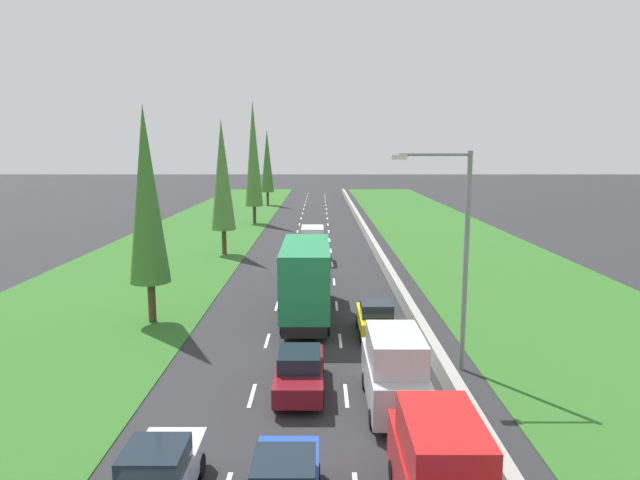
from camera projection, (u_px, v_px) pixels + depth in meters
ground_plane at (315, 236)px, 59.13m from camera, size 300.00×300.00×0.00m
grass_verge_left at (197, 235)px, 59.18m from camera, size 14.00×140.00×0.04m
grass_verge_right at (450, 236)px, 59.05m from camera, size 14.00×140.00×0.04m
median_barrier at (369, 232)px, 59.03m from camera, size 0.44×120.00×0.85m
lane_markings at (315, 236)px, 59.12m from camera, size 3.64×116.00×0.01m
red_van_right_lane at (442, 470)px, 13.37m from camera, size 1.96×4.90×2.82m
silver_van_right_lane at (397, 371)px, 19.41m from camera, size 1.96×4.90×2.82m
maroon_sedan_centre_lane at (302, 371)px, 20.87m from camera, size 1.82×4.50×1.64m
yellow_hatchback_right_lane at (378, 318)px, 27.28m from camera, size 1.74×3.90×1.72m
silver_hatchback_left_lane at (161, 474)px, 14.16m from camera, size 1.74×3.90×1.72m
green_box_truck_centre_lane at (309, 278)px, 30.03m from camera, size 2.46×9.40×4.18m
black_hatchback_centre_lane at (312, 268)px, 38.86m from camera, size 1.74×3.90×1.72m
white_van_centre_lane at (315, 244)px, 45.66m from camera, size 1.96×4.90×2.82m
poplar_tree_second at (150, 196)px, 28.36m from camera, size 2.08×2.08×11.33m
poplar_tree_third at (225, 175)px, 47.45m from camera, size 2.09×2.09×11.65m
poplar_tree_fourth at (256, 154)px, 67.45m from camera, size 2.17×2.17×14.95m
poplar_tree_fifth at (270, 161)px, 90.50m from camera, size 2.11×2.11×12.32m
street_light_mast at (461, 246)px, 22.24m from camera, size 3.20×0.28×9.00m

